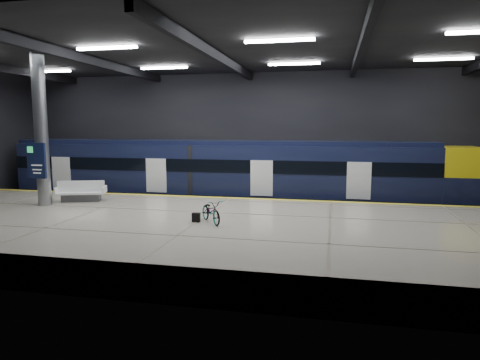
% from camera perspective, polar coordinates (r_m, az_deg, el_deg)
% --- Properties ---
extents(ground, '(30.00, 30.00, 0.00)m').
position_cam_1_polar(ground, '(19.47, -3.12, -6.92)').
color(ground, black).
rests_on(ground, ground).
extents(room_shell, '(30.10, 16.10, 8.05)m').
position_cam_1_polar(room_shell, '(18.92, -3.24, 10.14)').
color(room_shell, black).
rests_on(room_shell, ground).
extents(platform, '(30.00, 11.00, 1.10)m').
position_cam_1_polar(platform, '(17.02, -5.39, -7.09)').
color(platform, beige).
rests_on(platform, ground).
extents(safety_strip, '(30.00, 0.40, 0.01)m').
position_cam_1_polar(safety_strip, '(21.85, -1.22, -2.40)').
color(safety_strip, yellow).
rests_on(safety_strip, platform).
extents(rails, '(30.00, 1.52, 0.16)m').
position_cam_1_polar(rails, '(24.68, 0.29, -3.72)').
color(rails, gray).
rests_on(rails, ground).
extents(train, '(29.40, 2.84, 3.79)m').
position_cam_1_polar(train, '(24.35, 0.64, 0.84)').
color(train, black).
rests_on(train, ground).
extents(bench, '(2.47, 1.64, 1.01)m').
position_cam_1_polar(bench, '(22.26, -20.40, -1.76)').
color(bench, '#595B60').
rests_on(bench, platform).
extents(bicycle, '(1.51, 1.70, 0.89)m').
position_cam_1_polar(bicycle, '(16.25, -3.87, -4.16)').
color(bicycle, '#99999E').
rests_on(bicycle, platform).
extents(pannier_bag, '(0.30, 0.19, 0.35)m').
position_cam_1_polar(pannier_bag, '(16.48, -5.87, -4.98)').
color(pannier_bag, black).
rests_on(pannier_bag, platform).
extents(info_column, '(0.90, 0.78, 6.90)m').
position_cam_1_polar(info_column, '(21.58, -25.04, 5.77)').
color(info_column, '#9EA0A5').
rests_on(info_column, platform).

